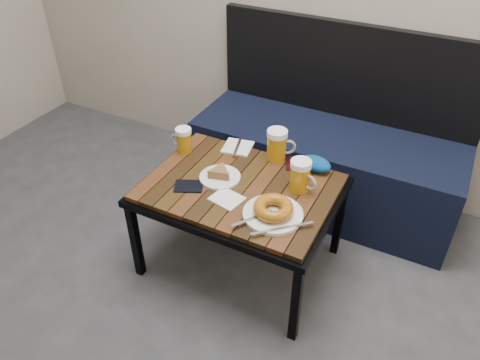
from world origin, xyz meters
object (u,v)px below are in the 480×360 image
at_px(beer_mug_right, 301,175).
at_px(knit_pouch, 316,164).
at_px(beer_mug_centre, 277,145).
at_px(passport_navy, 189,186).
at_px(plate_bagel, 273,211).
at_px(cafe_table, 240,193).
at_px(plate_pie, 220,175).
at_px(passport_burgundy, 295,163).
at_px(beer_mug_left, 184,140).
at_px(bench, 326,159).

relative_size(beer_mug_right, knit_pouch, 0.99).
bearing_deg(beer_mug_centre, passport_navy, -153.90).
xyz_separation_m(plate_bagel, knit_pouch, (0.04, 0.38, 0.00)).
relative_size(cafe_table, plate_bagel, 2.93).
xyz_separation_m(cafe_table, knit_pouch, (0.25, 0.26, 0.08)).
bearing_deg(plate_bagel, beer_mug_right, 81.90).
height_order(beer_mug_right, plate_pie, beer_mug_right).
bearing_deg(cafe_table, passport_burgundy, 59.78).
height_order(plate_pie, plate_bagel, plate_bagel).
xyz_separation_m(beer_mug_centre, plate_bagel, (0.15, -0.38, -0.05)).
bearing_deg(beer_mug_right, knit_pouch, 101.55).
distance_m(beer_mug_centre, passport_navy, 0.45).
relative_size(plate_pie, plate_bagel, 0.64).
bearing_deg(beer_mug_left, beer_mug_centre, -161.21).
distance_m(beer_mug_right, knit_pouch, 0.17).
distance_m(bench, plate_pie, 0.75).
bearing_deg(cafe_table, beer_mug_centre, 77.29).
bearing_deg(bench, plate_pie, -113.99).
bearing_deg(knit_pouch, cafe_table, -133.94).
relative_size(bench, passport_navy, 11.53).
relative_size(bench, beer_mug_centre, 9.28).
xyz_separation_m(beer_mug_centre, knit_pouch, (0.19, -0.00, -0.04)).
height_order(plate_bagel, knit_pouch, plate_bagel).
distance_m(cafe_table, beer_mug_centre, 0.29).
bearing_deg(plate_bagel, passport_navy, 178.59).
bearing_deg(cafe_table, beer_mug_right, 21.18).
bearing_deg(passport_navy, bench, 128.73).
bearing_deg(bench, knit_pouch, -81.08).
height_order(plate_bagel, passport_navy, plate_bagel).
bearing_deg(beer_mug_centre, passport_burgundy, -30.82).
bearing_deg(cafe_table, bench, 73.92).
relative_size(passport_burgundy, knit_pouch, 0.80).
relative_size(beer_mug_right, passport_burgundy, 1.25).
relative_size(beer_mug_left, plate_pie, 0.66).
bearing_deg(beer_mug_centre, beer_mug_right, -73.23).
distance_m(beer_mug_left, plate_bagel, 0.62).
bearing_deg(passport_navy, beer_mug_right, 90.40).
relative_size(beer_mug_right, plate_bagel, 0.50).
bearing_deg(plate_bagel, beer_mug_left, 156.93).
xyz_separation_m(cafe_table, passport_navy, (-0.19, -0.11, 0.05)).
bearing_deg(knit_pouch, beer_mug_centre, 179.54).
height_order(beer_mug_left, passport_navy, beer_mug_left).
distance_m(beer_mug_centre, plate_pie, 0.31).
bearing_deg(bench, plate_bagel, -88.57).
bearing_deg(bench, beer_mug_centre, -108.26).
xyz_separation_m(beer_mug_left, knit_pouch, (0.61, 0.14, -0.03)).
bearing_deg(beer_mug_right, plate_pie, -149.60).
bearing_deg(knit_pouch, plate_bagel, -96.38).
distance_m(beer_mug_centre, beer_mug_right, 0.25).
distance_m(cafe_table, plate_bagel, 0.25).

